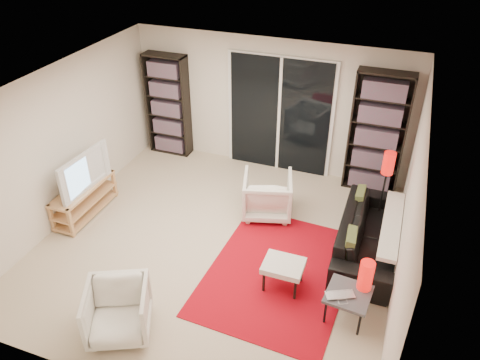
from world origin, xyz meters
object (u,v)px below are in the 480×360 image
at_px(ottoman, 283,267).
at_px(armchair_front, 118,311).
at_px(armchair_back, 267,195).
at_px(bookshelf_right, 377,134).
at_px(floor_lamp, 387,172).
at_px(bookshelf_left, 168,105).
at_px(sofa, 369,234).
at_px(tv_stand, 85,199).
at_px(side_table, 348,296).

bearing_deg(ottoman, armchair_front, -139.50).
height_order(armchair_back, armchair_front, armchair_back).
xyz_separation_m(bookshelf_right, armchair_front, (-2.36, -4.20, -0.72)).
relative_size(armchair_front, floor_lamp, 0.57).
bearing_deg(bookshelf_left, sofa, -23.05).
height_order(bookshelf_left, tv_stand, bookshelf_left).
distance_m(bookshelf_left, tv_stand, 2.47).
xyz_separation_m(bookshelf_left, armchair_front, (1.49, -4.20, -0.64)).
xyz_separation_m(sofa, side_table, (-0.09, -1.34, 0.06)).
distance_m(bookshelf_left, side_table, 5.04).
xyz_separation_m(sofa, armchair_back, (-1.64, 0.38, 0.05)).
relative_size(sofa, floor_lamp, 1.62).
bearing_deg(sofa, armchair_back, 76.86).
bearing_deg(bookshelf_right, floor_lamp, -75.06).
bearing_deg(floor_lamp, sofa, -95.88).
xyz_separation_m(ottoman, side_table, (0.87, -0.23, 0.02)).
height_order(armchair_front, side_table, armchair_front).
relative_size(bookshelf_right, armchair_front, 2.88).
distance_m(bookshelf_left, armchair_back, 2.83).
xyz_separation_m(side_table, floor_lamp, (0.16, 2.05, 0.60)).
bearing_deg(sofa, ottoman, 139.13).
xyz_separation_m(bookshelf_left, bookshelf_right, (3.85, -0.00, 0.07)).
height_order(bookshelf_left, sofa, bookshelf_left).
height_order(ottoman, floor_lamp, floor_lamp).
distance_m(sofa, armchair_front, 3.56).
bearing_deg(bookshelf_left, ottoman, -42.44).
bearing_deg(armchair_front, armchair_back, 47.00).
relative_size(sofa, armchair_front, 2.82).
xyz_separation_m(tv_stand, armchair_front, (1.81, -1.85, 0.07)).
bearing_deg(armchair_back, sofa, 150.92).
relative_size(bookshelf_left, floor_lamp, 1.54).
height_order(bookshelf_right, floor_lamp, bookshelf_right).
bearing_deg(floor_lamp, bookshelf_right, 104.94).
bearing_deg(sofa, armchair_front, 133.96).
xyz_separation_m(bookshelf_left, sofa, (4.04, -1.72, -0.68)).
distance_m(tv_stand, side_table, 4.34).
relative_size(bookshelf_left, armchair_back, 2.53).
xyz_separation_m(bookshelf_right, side_table, (0.11, -3.06, -0.69)).
height_order(bookshelf_left, bookshelf_right, bookshelf_right).
bearing_deg(floor_lamp, armchair_back, -168.84).
distance_m(bookshelf_right, tv_stand, 4.85).
xyz_separation_m(sofa, armchair_front, (-2.56, -2.48, 0.03)).
relative_size(side_table, floor_lamp, 0.44).
relative_size(armchair_back, side_table, 1.37).
bearing_deg(floor_lamp, ottoman, -119.41).
bearing_deg(armchair_front, bookshelf_left, 84.38).
xyz_separation_m(bookshelf_right, floor_lamp, (0.27, -1.00, -0.09)).
relative_size(bookshelf_left, side_table, 3.48).
height_order(bookshelf_left, ottoman, bookshelf_left).
relative_size(armchair_front, ottoman, 1.39).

